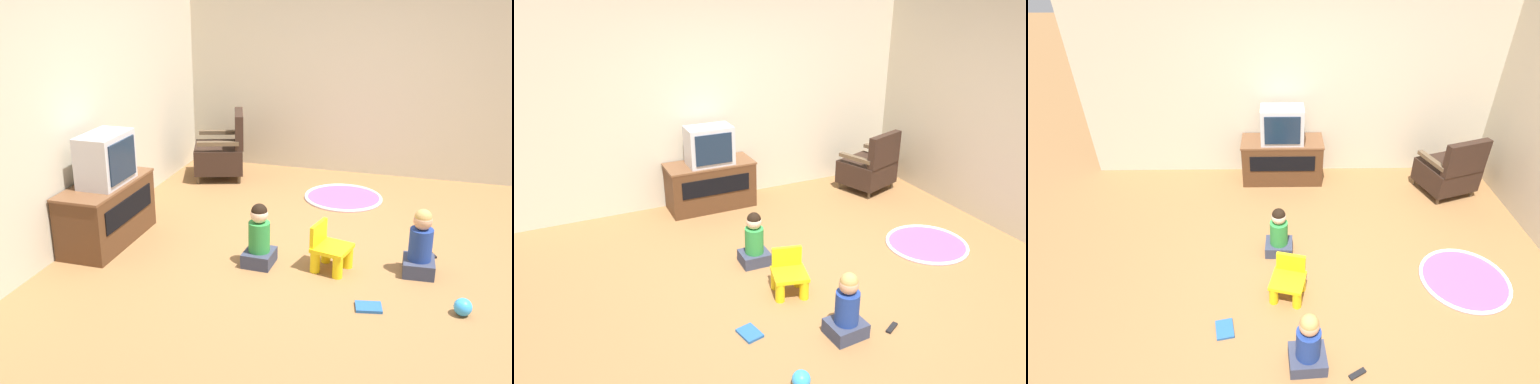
# 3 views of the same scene
# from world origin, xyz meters

# --- Properties ---
(ground_plane) EXTENTS (30.00, 30.00, 0.00)m
(ground_plane) POSITION_xyz_m (0.00, 0.00, 0.00)
(ground_plane) COLOR olive
(wall_back) EXTENTS (5.63, 0.12, 2.75)m
(wall_back) POSITION_xyz_m (-0.18, 2.39, 1.37)
(wall_back) COLOR beige
(wall_back) RESTS_ON ground_plane
(wall_right) EXTENTS (0.12, 5.45, 2.75)m
(wall_right) POSITION_xyz_m (2.57, -0.28, 1.37)
(wall_right) COLOR beige
(wall_right) RESTS_ON ground_plane
(tv_cabinet) EXTENTS (1.10, 0.49, 0.60)m
(tv_cabinet) POSITION_xyz_m (-0.34, 2.07, 0.31)
(tv_cabinet) COLOR #4C2D19
(tv_cabinet) RESTS_ON ground_plane
(television) EXTENTS (0.56, 0.35, 0.48)m
(television) POSITION_xyz_m (-0.34, 2.03, 0.84)
(television) COLOR #B7B7BC
(television) RESTS_ON tv_cabinet
(black_armchair) EXTENTS (0.79, 0.77, 0.84)m
(black_armchair) POSITION_xyz_m (1.84, 1.68, 0.33)
(black_armchair) COLOR brown
(black_armchair) RESTS_ON ground_plane
(yellow_kid_chair) EXTENTS (0.38, 0.37, 0.41)m
(yellow_kid_chair) POSITION_xyz_m (-0.31, -0.08, 0.17)
(yellow_kid_chair) COLOR yellow
(yellow_kid_chair) RESTS_ON ground_plane
(play_mat) EXTENTS (0.90, 0.90, 0.04)m
(play_mat) POSITION_xyz_m (1.49, 0.08, 0.01)
(play_mat) COLOR #A54C8C
(play_mat) RESTS_ON ground_plane
(child_watching_left) EXTENTS (0.32, 0.28, 0.59)m
(child_watching_left) POSITION_xyz_m (-0.17, -0.83, 0.26)
(child_watching_left) COLOR #33384C
(child_watching_left) RESTS_ON ground_plane
(child_watching_center) EXTENTS (0.30, 0.27, 0.57)m
(child_watching_center) POSITION_xyz_m (-0.39, 0.54, 0.25)
(child_watching_center) COLOR #33384C
(child_watching_center) RESTS_ON ground_plane
(toy_ball) EXTENTS (0.14, 0.14, 0.14)m
(toy_ball) POSITION_xyz_m (-0.77, -1.18, 0.07)
(toy_ball) COLOR #3399E5
(toy_ball) RESTS_ON ground_plane
(book) EXTENTS (0.19, 0.23, 0.02)m
(book) POSITION_xyz_m (-0.88, -0.49, 0.01)
(book) COLOR #235699
(book) RESTS_ON ground_plane
(remote_control) EXTENTS (0.15, 0.11, 0.02)m
(remote_control) POSITION_xyz_m (0.23, -0.93, 0.01)
(remote_control) COLOR black
(remote_control) RESTS_ON ground_plane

